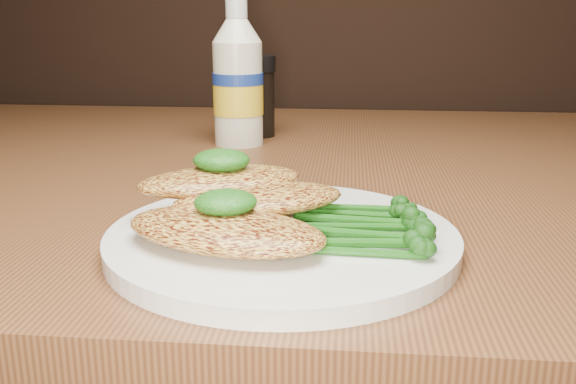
# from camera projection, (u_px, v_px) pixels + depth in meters

# --- Properties ---
(plate) EXTENTS (0.25, 0.25, 0.01)m
(plate) POSITION_uv_depth(u_px,v_px,m) (282.00, 239.00, 0.46)
(plate) COLOR white
(plate) RESTS_ON dining_table
(chicken_front) EXTENTS (0.16, 0.11, 0.02)m
(chicken_front) POSITION_uv_depth(u_px,v_px,m) (225.00, 230.00, 0.43)
(chicken_front) COLOR gold
(chicken_front) RESTS_ON plate
(chicken_mid) EXTENTS (0.14, 0.11, 0.02)m
(chicken_mid) POSITION_uv_depth(u_px,v_px,m) (259.00, 199.00, 0.47)
(chicken_mid) COLOR gold
(chicken_mid) RESTS_ON plate
(chicken_back) EXTENTS (0.14, 0.11, 0.02)m
(chicken_back) POSITION_uv_depth(u_px,v_px,m) (220.00, 181.00, 0.49)
(chicken_back) COLOR gold
(chicken_back) RESTS_ON plate
(pesto_front) EXTENTS (0.05, 0.05, 0.02)m
(pesto_front) POSITION_uv_depth(u_px,v_px,m) (226.00, 202.00, 0.43)
(pesto_front) COLOR black
(pesto_front) RESTS_ON chicken_front
(pesto_back) EXTENTS (0.05, 0.05, 0.02)m
(pesto_back) POSITION_uv_depth(u_px,v_px,m) (221.00, 160.00, 0.49)
(pesto_back) COLOR black
(pesto_back) RESTS_ON chicken_back
(broccolini_bundle) EXTENTS (0.15, 0.14, 0.02)m
(broccolini_bundle) POSITION_uv_depth(u_px,v_px,m) (354.00, 222.00, 0.45)
(broccolini_bundle) COLOR #185312
(broccolini_bundle) RESTS_ON plate
(mayo_bottle) EXTENTS (0.08, 0.08, 0.18)m
(mayo_bottle) POSITION_uv_depth(u_px,v_px,m) (238.00, 74.00, 0.79)
(mayo_bottle) COLOR white
(mayo_bottle) RESTS_ON dining_table
(pepper_grinder) EXTENTS (0.05, 0.05, 0.11)m
(pepper_grinder) POSITION_uv_depth(u_px,v_px,m) (259.00, 96.00, 0.85)
(pepper_grinder) COLOR black
(pepper_grinder) RESTS_ON dining_table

